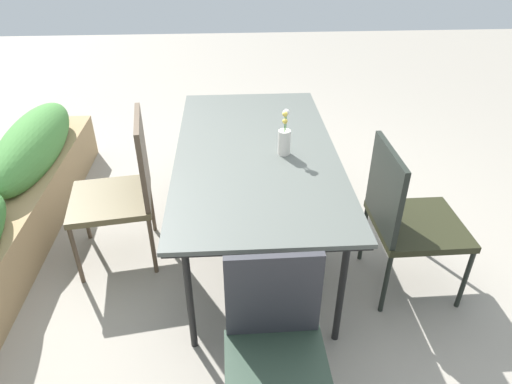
% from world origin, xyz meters
% --- Properties ---
extents(ground_plane, '(12.00, 12.00, 0.00)m').
position_xyz_m(ground_plane, '(0.00, 0.00, 0.00)').
color(ground_plane, gray).
extents(dining_table, '(1.88, 0.97, 0.73)m').
position_xyz_m(dining_table, '(0.02, 0.02, 0.70)').
color(dining_table, '#4C514C').
rests_on(dining_table, ground).
extents(chair_far_side, '(0.56, 0.56, 0.97)m').
position_xyz_m(chair_far_side, '(-0.02, 0.84, 0.53)').
color(chair_far_side, brown).
rests_on(chair_far_side, ground).
extents(chair_near_left, '(0.51, 0.51, 0.93)m').
position_xyz_m(chair_near_left, '(-0.40, -0.81, 0.52)').
color(chair_near_left, black).
rests_on(chair_near_left, ground).
extents(chair_end_left, '(0.41, 0.41, 0.90)m').
position_xyz_m(chair_end_left, '(-1.28, 0.02, 0.53)').
color(chair_end_left, '#2A3C2F').
rests_on(chair_end_left, ground).
extents(flower_vase, '(0.07, 0.07, 0.28)m').
position_xyz_m(flower_vase, '(-0.04, -0.15, 0.84)').
color(flower_vase, silver).
rests_on(flower_vase, dining_table).
extents(planter_box, '(2.95, 0.40, 0.69)m').
position_xyz_m(planter_box, '(0.01, 1.63, 0.32)').
color(planter_box, '#9E7F56').
rests_on(planter_box, ground).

